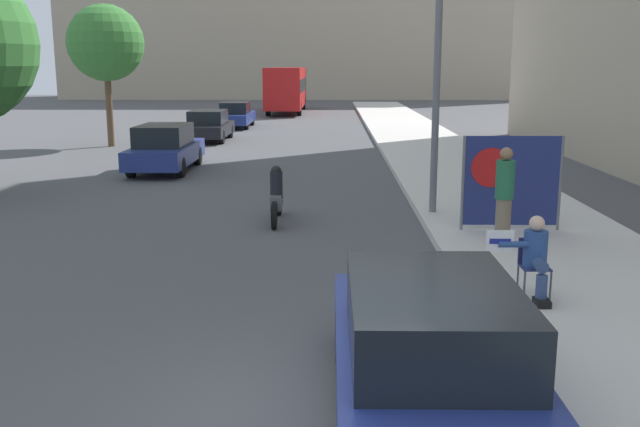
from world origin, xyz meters
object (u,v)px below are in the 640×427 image
Objects in this scene: jogger_on_sidewalk at (504,196)px; motorcycle_on_road at (277,198)px; traffic_light_pole at (401,23)px; parked_car_curbside at (430,353)px; street_tree_midblock at (105,43)px; car_on_road_distant at (236,115)px; protest_banner at (511,181)px; seated_protester at (535,255)px; car_on_road_nearest at (165,148)px; city_bus_on_road at (287,87)px; car_on_road_midblock at (209,126)px.

motorcycle_on_road is at bearing -41.69° from jogger_on_sidewalk.
motorcycle_on_road is at bearing -173.38° from traffic_light_pole.
jogger_on_sidewalk is at bearing -32.78° from motorcycle_on_road.
parked_car_curbside is 0.77× the size of street_tree_midblock.
motorcycle_on_road is (4.17, -24.87, -0.17)m from car_on_road_distant.
car_on_road_distant is (-9.00, 26.36, -0.46)m from protest_banner.
seated_protester is 3.02m from jogger_on_sidewalk.
car_on_road_distant is (-8.56, 27.70, -0.40)m from jogger_on_sidewalk.
motorcycle_on_road is (-4.13, 5.82, -0.26)m from seated_protester.
protest_banner reaches higher than jogger_on_sidewalk.
traffic_light_pole is (-1.40, 6.13, 3.55)m from seated_protester.
protest_banner is 0.32× the size of traffic_light_pole.
jogger_on_sidewalk is 22.32m from street_tree_midblock.
protest_banner is at bearing 94.47° from seated_protester.
car_on_road_nearest is 30.60m from city_bus_on_road.
car_on_road_nearest is 0.39× the size of city_bus_on_road.
protest_banner is 0.33× the size of street_tree_midblock.
seated_protester is at bearing -74.86° from car_on_road_distant.
car_on_road_nearest reaches higher than motorcycle_on_road.
car_on_road_midblock is (-0.19, 9.70, -0.05)m from car_on_road_nearest.
parked_car_curbside reaches higher than car_on_road_midblock.
protest_banner is 0.97× the size of motorcycle_on_road.
traffic_light_pole is 19.04m from car_on_road_midblock.
city_bus_on_road is (2.20, 30.50, 1.13)m from car_on_road_nearest.
jogger_on_sidewalk is 41.69m from city_bus_on_road.
parked_car_curbside is 26.83m from street_tree_midblock.
city_bus_on_road is (-6.93, 39.83, 0.71)m from protest_banner.
city_bus_on_road is (-4.27, 47.56, 1.17)m from parked_car_curbside.
car_on_road_nearest is 1.04× the size of car_on_road_midblock.
street_tree_midblock is (-8.36, 15.20, 3.83)m from motorcycle_on_road.
car_on_road_distant is at bearing 108.86° from protest_banner.
car_on_road_distant is 13.69m from city_bus_on_road.
street_tree_midblock is (-11.09, 14.89, 0.02)m from traffic_light_pole.
street_tree_midblock reaches higher than parked_car_curbside.
car_on_road_midblock is 5.83m from street_tree_midblock.
traffic_light_pole reaches higher than car_on_road_midblock.
jogger_on_sidewalk is 5.25m from motorcycle_on_road.
car_on_road_distant is 25.22m from motorcycle_on_road.
car_on_road_distant is (-6.90, 24.56, -3.63)m from traffic_light_pole.
car_on_road_distant is at bearing 87.55° from car_on_road_midblock.
jogger_on_sidewalk is at bearing -81.05° from city_bus_on_road.
protest_banner is at bearing -45.65° from car_on_road_nearest.
street_tree_midblock reaches higher than motorcycle_on_road.
motorcycle_on_road is (-2.17, 9.21, -0.18)m from parked_car_curbside.
jogger_on_sidewalk is 28.99m from car_on_road_distant.
jogger_on_sidewalk is 6.77m from parked_car_curbside.
motorcycle_on_road is (4.49, -17.56, -0.16)m from car_on_road_midblock.
motorcycle_on_road is at bearing -80.48° from car_on_road_distant.
protest_banner is 0.42× the size of car_on_road_distant.
car_on_road_nearest is (-6.47, 17.06, 0.03)m from parked_car_curbside.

